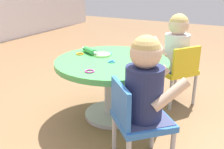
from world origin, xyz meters
The scene contains 13 objects.
ground_plane centered at (0.00, 0.00, 0.00)m, with size 10.00×10.00×0.00m, color olive.
craft_table centered at (0.00, 0.00, 0.36)m, with size 0.87×0.87×0.48m.
child_chair_left centered at (-0.46, -0.41, 0.31)m, with size 0.42×0.42×0.54m.
seated_child_left centered at (-0.43, -0.44, 0.53)m, with size 0.43×0.43×0.51m.
child_chair_right centered at (0.48, -0.39, 0.31)m, with size 0.42×0.42×0.54m.
seated_child_right centered at (0.50, -0.35, 0.53)m, with size 0.42×0.44×0.51m.
rolling_pin centered at (0.06, 0.24, 0.50)m, with size 0.12×0.22×0.05m.
craft_scissors centered at (0.24, -0.11, 0.48)m, with size 0.12×0.14×0.01m.
playdough_blob_0 centered at (0.06, 0.12, 0.49)m, with size 0.14×0.14×0.01m, color #B2E58C.
cookie_cutter_0 centered at (-0.06, -0.03, 0.48)m, with size 0.05×0.05×0.01m, color #3F99D8.
cookie_cutter_1 centered at (0.12, 0.10, 0.48)m, with size 0.06×0.06×0.01m, color #3F99D8.
cookie_cutter_2 centered at (-0.31, 0.00, 0.48)m, with size 0.07×0.07×0.01m, color #D83FA5.
cookie_cutter_3 centered at (0.01, 0.30, 0.48)m, with size 0.06×0.06×0.01m, color orange.
Camera 1 is at (-1.66, -0.90, 1.06)m, focal length 41.71 mm.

